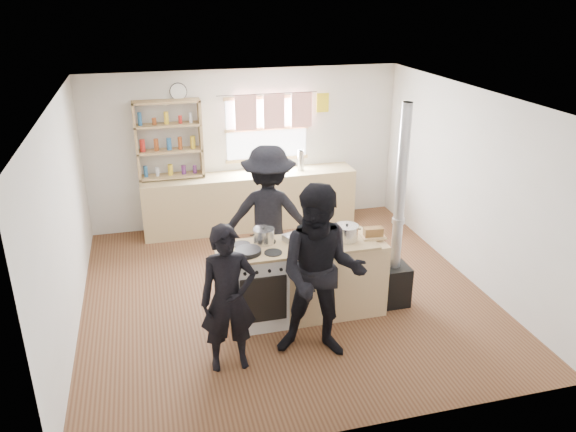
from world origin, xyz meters
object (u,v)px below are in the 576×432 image
Objects in this scene: thermos at (301,160)px; skillet_greens at (248,251)px; roast_tray at (300,238)px; person_near_left at (228,299)px; person_far at (269,216)px; flue_heater at (395,256)px; person_near_right at (321,274)px; cooking_island at (307,279)px; stockpot_counter at (347,233)px; stockpot_stove at (264,236)px; bread_board at (373,233)px.

thermos is 3.19m from skillet_greens.
thermos is at bearing 74.03° from roast_tray.
person_far reaches higher than person_near_left.
thermos is at bearing 98.02° from flue_heater.
person_near_right is at bearing -147.86° from flue_heater.
cooking_island is 7.20× the size of stockpot_counter.
skillet_greens is at bearing -165.74° from roast_tray.
skillet_greens is 0.76× the size of roast_tray.
thermos is 2.81m from roast_tray.
cooking_island is at bearing 123.19° from person_far.
stockpot_stove is 0.10× the size of flue_heater.
thermos is 2.81m from bread_board.
person_near_right is at bearing -0.84° from person_near_left.
bread_board is at bearing 2.14° from skillet_greens.
skillet_greens is at bearing -172.83° from cooking_island.
person_far is (0.47, 1.01, -0.03)m from skillet_greens.
stockpot_stove is 1.28m from bread_board.
flue_heater reaches higher than stockpot_stove.
thermos is at bearing -99.03° from person_far.
cooking_island is 1.11m from flue_heater.
stockpot_counter is 0.33m from bread_board.
thermos is 2.81m from stockpot_counter.
roast_tray is at bearing -105.97° from thermos.
flue_heater is at bearing 1.66° from skillet_greens.
roast_tray is 0.22× the size of person_far.
stockpot_stove is at bearing 171.56° from roast_tray.
thermos is 0.18× the size of person_far.
flue_heater reaches higher than person_near_right.
thermos reaches higher than bread_board.
stockpot_stove is 1.08m from person_near_left.
skillet_greens is at bearing -177.86° from bread_board.
roast_tray is at bearing 174.60° from flue_heater.
cooking_island is at bearing 176.35° from stockpot_counter.
skillet_greens is 0.16× the size of person_near_right.
cooking_island is at bearing 177.52° from bread_board.
stockpot_stove is 0.90× the size of stockpot_counter.
stockpot_stove is (-1.19, -2.64, -0.04)m from thermos.
bread_board is 0.19× the size of person_near_left.
stockpot_counter is 0.93× the size of bread_board.
person_near_left is at bearing -139.42° from roast_tray.
roast_tray is 0.16× the size of flue_heater.
flue_heater is at bearing -81.98° from thermos.
stockpot_counter is 0.14× the size of person_near_right.
flue_heater is at bearing -0.76° from stockpot_counter.
person_far reaches higher than stockpot_counter.
person_near_left is (-1.74, -3.53, -0.28)m from thermos.
person_far is at bearing 65.25° from skillet_greens.
stockpot_stove is 0.83m from person_far.
stockpot_stove is (0.23, 0.22, 0.06)m from skillet_greens.
skillet_greens is 0.20× the size of person_near_left.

